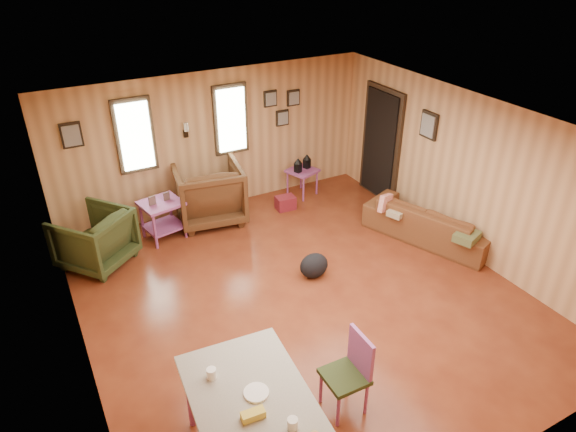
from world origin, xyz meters
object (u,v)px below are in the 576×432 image
at_px(side_table, 302,169).
at_px(recliner_green, 94,236).
at_px(end_table, 162,213).
at_px(recliner_brown, 209,190).
at_px(sofa, 431,216).
at_px(dining_table, 255,413).

bearing_deg(side_table, recliner_green, -172.33).
height_order(end_table, side_table, end_table).
bearing_deg(recliner_brown, recliner_green, 22.38).
relative_size(end_table, side_table, 1.01).
distance_m(sofa, recliner_green, 5.11).
bearing_deg(sofa, side_table, 2.85).
bearing_deg(side_table, sofa, -66.11).
height_order(recliner_brown, side_table, recliner_brown).
relative_size(recliner_green, side_table, 1.21).
bearing_deg(side_table, end_table, -174.52).
distance_m(sofa, end_table, 4.23).
xyz_separation_m(sofa, side_table, (-1.02, 2.30, 0.13)).
distance_m(recliner_brown, dining_table, 4.78).
bearing_deg(end_table, side_table, 5.48).
bearing_deg(recliner_green, recliner_brown, 154.41).
relative_size(recliner_green, dining_table, 0.53).
xyz_separation_m(end_table, side_table, (2.69, 0.26, 0.09)).
bearing_deg(dining_table, recliner_green, 103.31).
height_order(end_table, dining_table, dining_table).
xyz_separation_m(sofa, recliner_brown, (-2.85, 2.24, 0.15)).
relative_size(sofa, side_table, 2.65).
xyz_separation_m(recliner_green, end_table, (1.07, 0.25, -0.03)).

